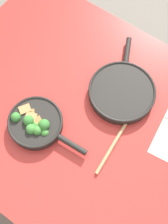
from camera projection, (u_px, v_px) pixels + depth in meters
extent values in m
plane|color=slate|center=(84.00, 157.00, 2.01)|extent=(14.00, 14.00, 0.00)
cube|color=#B72D28|center=(84.00, 115.00, 1.34)|extent=(1.33, 1.02, 0.03)
cylinder|color=#BCBCC1|center=(46.00, 31.00, 1.96)|extent=(0.05, 0.05, 0.71)
cylinder|color=black|center=(36.00, 123.00, 1.29)|extent=(0.22, 0.22, 0.04)
torus|color=black|center=(35.00, 122.00, 1.27)|extent=(0.23, 0.23, 0.01)
cylinder|color=black|center=(72.00, 145.00, 1.24)|extent=(0.13, 0.03, 0.02)
cylinder|color=#2C6823|center=(45.00, 127.00, 1.28)|extent=(0.02, 0.02, 0.03)
sphere|color=#387A33|center=(44.00, 125.00, 1.25)|extent=(0.05, 0.05, 0.05)
cylinder|color=#357027|center=(38.00, 132.00, 1.27)|extent=(0.01, 0.01, 0.02)
sphere|color=#428438|center=(38.00, 130.00, 1.25)|extent=(0.04, 0.04, 0.04)
cylinder|color=#357027|center=(32.00, 131.00, 1.27)|extent=(0.01, 0.01, 0.02)
sphere|color=#428438|center=(31.00, 129.00, 1.25)|extent=(0.04, 0.04, 0.04)
cylinder|color=#2C6823|center=(36.00, 127.00, 1.28)|extent=(0.01, 0.01, 0.02)
sphere|color=#387A33|center=(35.00, 126.00, 1.27)|extent=(0.03, 0.03, 0.03)
cylinder|color=#357027|center=(45.00, 134.00, 1.27)|extent=(0.01, 0.01, 0.02)
sphere|color=#428438|center=(45.00, 133.00, 1.25)|extent=(0.03, 0.03, 0.03)
cylinder|color=#2C6823|center=(17.00, 119.00, 1.29)|extent=(0.01, 0.01, 0.02)
sphere|color=#387A33|center=(16.00, 117.00, 1.27)|extent=(0.04, 0.04, 0.04)
cylinder|color=#2C6823|center=(30.00, 123.00, 1.29)|extent=(0.02, 0.02, 0.02)
sphere|color=#387A33|center=(28.00, 121.00, 1.26)|extent=(0.04, 0.04, 0.04)
cube|color=#AD7F4C|center=(26.00, 111.00, 1.30)|extent=(0.06, 0.06, 0.04)
cube|color=olive|center=(40.00, 126.00, 1.28)|extent=(0.03, 0.04, 0.03)
cube|color=#9E703D|center=(31.00, 115.00, 1.29)|extent=(0.05, 0.05, 0.04)
cube|color=#AD7F4C|center=(32.00, 118.00, 1.29)|extent=(0.05, 0.05, 0.04)
cube|color=#9E703D|center=(37.00, 123.00, 1.28)|extent=(0.05, 0.06, 0.04)
cylinder|color=black|center=(122.00, 93.00, 1.34)|extent=(0.29, 0.29, 0.04)
torus|color=black|center=(122.00, 91.00, 1.33)|extent=(0.29, 0.29, 0.01)
cylinder|color=black|center=(127.00, 51.00, 1.42)|extent=(0.08, 0.13, 0.02)
cylinder|color=#EAD170|center=(122.00, 93.00, 1.34)|extent=(0.24, 0.24, 0.02)
cylinder|color=tan|center=(115.00, 142.00, 1.27)|extent=(0.03, 0.31, 0.02)
ellipsoid|color=tan|center=(135.00, 108.00, 1.33)|extent=(0.04, 0.07, 0.02)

